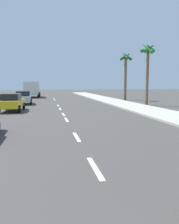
# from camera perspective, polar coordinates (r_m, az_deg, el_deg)

# --- Properties ---
(ground_plane) EXTENTS (160.00, 160.00, 0.00)m
(ground_plane) POSITION_cam_1_polar(r_m,az_deg,el_deg) (19.44, -7.06, -0.00)
(ground_plane) COLOR #423F3D
(sidewalk_strip) EXTENTS (3.60, 80.00, 0.14)m
(sidewalk_strip) POSITION_cam_1_polar(r_m,az_deg,el_deg) (23.20, 11.88, 1.22)
(sidewalk_strip) COLOR #B2ADA3
(sidewalk_strip) RESTS_ON ground
(lane_stripe_2) EXTENTS (0.16, 1.80, 0.01)m
(lane_stripe_2) POSITION_cam_1_polar(r_m,az_deg,el_deg) (6.61, 1.42, -14.04)
(lane_stripe_2) COLOR white
(lane_stripe_2) RESTS_ON ground
(lane_stripe_3) EXTENTS (0.16, 1.80, 0.01)m
(lane_stripe_3) POSITION_cam_1_polar(r_m,az_deg,el_deg) (10.27, -3.30, -6.34)
(lane_stripe_3) COLOR white
(lane_stripe_3) RESTS_ON ground
(lane_stripe_4) EXTENTS (0.16, 1.80, 0.01)m
(lane_stripe_4) POSITION_cam_1_polar(r_m,az_deg,el_deg) (15.20, -5.90, -1.96)
(lane_stripe_4) COLOR white
(lane_stripe_4) RESTS_ON ground
(lane_stripe_5) EXTENTS (0.16, 1.80, 0.01)m
(lane_stripe_5) POSITION_cam_1_polar(r_m,az_deg,el_deg) (17.85, -6.69, -0.62)
(lane_stripe_5) COLOR white
(lane_stripe_5) RESTS_ON ground
(lane_stripe_6) EXTENTS (0.16, 1.80, 0.01)m
(lane_stripe_6) POSITION_cam_1_polar(r_m,az_deg,el_deg) (21.86, -7.51, 0.79)
(lane_stripe_6) COLOR white
(lane_stripe_6) RESTS_ON ground
(lane_stripe_7) EXTENTS (0.16, 1.80, 0.01)m
(lane_stripe_7) POSITION_cam_1_polar(r_m,az_deg,el_deg) (25.53, -8.04, 1.68)
(lane_stripe_7) COLOR white
(lane_stripe_7) RESTS_ON ground
(lane_stripe_8) EXTENTS (0.16, 1.80, 0.01)m
(lane_stripe_8) POSITION_cam_1_polar(r_m,az_deg,el_deg) (34.42, -8.85, 3.05)
(lane_stripe_8) COLOR white
(lane_stripe_8) RESTS_ON ground
(lane_stripe_9) EXTENTS (0.16, 1.80, 0.01)m
(lane_stripe_9) POSITION_cam_1_polar(r_m,az_deg,el_deg) (38.12, -9.08, 3.44)
(lane_stripe_9) COLOR white
(lane_stripe_9) RESTS_ON ground
(parked_car_yellow) EXTENTS (1.99, 4.01, 1.57)m
(parked_car_yellow) POSITION_cam_1_polar(r_m,az_deg,el_deg) (21.04, -19.20, 2.48)
(parked_car_yellow) COLOR gold
(parked_car_yellow) RESTS_ON ground
(parked_car_silver) EXTENTS (2.01, 4.12, 1.57)m
(parked_car_silver) POSITION_cam_1_polar(r_m,az_deg,el_deg) (27.96, -16.50, 3.64)
(parked_car_silver) COLOR #B7BABF
(parked_car_silver) RESTS_ON ground
(delivery_truck) EXTENTS (2.83, 6.31, 2.80)m
(delivery_truck) POSITION_cam_1_polar(r_m,az_deg,el_deg) (42.13, -14.44, 5.69)
(delivery_truck) COLOR beige
(delivery_truck) RESTS_ON ground
(palm_tree_far) EXTENTS (1.78, 1.82, 7.16)m
(palm_tree_far) POSITION_cam_1_polar(r_m,az_deg,el_deg) (26.36, 14.64, 13.45)
(palm_tree_far) COLOR brown
(palm_tree_far) RESTS_ON ground
(palm_tree_distant) EXTENTS (1.88, 1.81, 7.17)m
(palm_tree_distant) POSITION_cam_1_polar(r_m,az_deg,el_deg) (34.24, 9.18, 11.75)
(palm_tree_distant) COLOR brown
(palm_tree_distant) RESTS_ON ground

